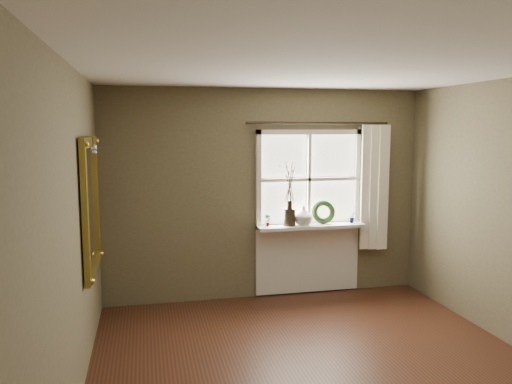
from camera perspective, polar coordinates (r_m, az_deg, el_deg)
The scene contains 15 objects.
floor at distance 4.51m, azimuth 8.37°, elevation -20.72°, with size 4.50×4.50×0.00m, color #3F2013.
ceiling at distance 4.02m, azimuth 9.07°, elevation 14.15°, with size 4.50×4.50×0.00m, color silver.
wall_back at distance 6.24m, azimuth 1.02°, elevation -0.22°, with size 4.00×0.10×2.60m, color brown.
wall_left at distance 3.84m, azimuth -21.23°, elevation -5.43°, with size 0.10×4.50×2.60m, color brown.
window_frame at distance 6.30m, azimuth 6.05°, elevation 1.46°, with size 1.36×0.06×1.24m.
window_sill at distance 6.29m, azimuth 6.29°, elevation -3.90°, with size 1.36×0.26×0.04m, color white.
window_apron at distance 6.49m, azimuth 5.92°, elevation -7.54°, with size 1.36×0.04×0.88m, color white.
dark_jug at distance 6.18m, azimuth 3.86°, elevation -2.87°, with size 0.15×0.15×0.21m, color black.
cream_vase at distance 6.23m, azimuth 5.44°, elevation -2.68°, with size 0.23×0.23×0.24m, color beige.
wreath at distance 6.36m, azimuth 7.71°, elevation -2.57°, with size 0.30×0.30×0.07m, color #26411D.
potted_plant_left at distance 6.11m, azimuth 1.32°, elevation -3.26°, with size 0.08×0.05×0.15m, color #26411D.
potted_plant_right at distance 6.47m, azimuth 10.94°, elevation -2.84°, with size 0.08×0.06×0.15m, color #26411D.
curtain at distance 6.54m, azimuth 13.30°, elevation 0.51°, with size 0.36×0.12×1.59m, color white.
curtain_rod at distance 6.25m, azimuth 7.18°, elevation 7.82°, with size 0.03×0.03×1.84m, color black.
gilt_mirror at distance 4.90m, azimuth -18.38°, elevation -1.40°, with size 0.10×1.06×1.27m.
Camera 1 is at (-1.46, -3.71, 2.11)m, focal length 35.00 mm.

